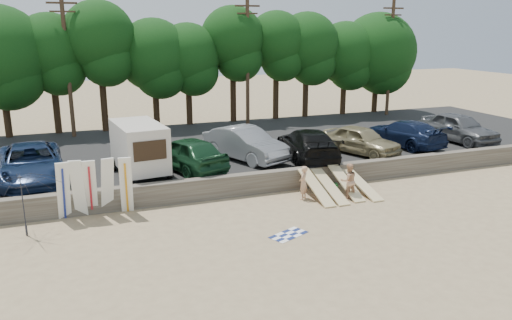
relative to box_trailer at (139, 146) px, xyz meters
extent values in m
plane|color=tan|center=(7.20, -5.63, -2.10)|extent=(120.00, 120.00, 0.00)
cube|color=#6B6356|center=(7.20, -2.63, -1.60)|extent=(44.00, 0.50, 1.00)
cube|color=#282828|center=(7.20, 4.87, -1.75)|extent=(44.00, 14.50, 0.70)
cylinder|color=#382616|center=(-6.74, 11.70, 0.38)|extent=(0.44, 0.44, 3.55)
cylinder|color=#382616|center=(-3.74, 11.97, 0.47)|extent=(0.44, 0.44, 3.74)
sphere|color=#194714|center=(-3.74, 11.97, 4.13)|extent=(4.61, 4.61, 4.61)
cylinder|color=#382616|center=(-0.72, 11.61, 0.72)|extent=(0.44, 0.44, 4.23)
sphere|color=#194714|center=(-0.72, 11.61, 4.85)|extent=(4.79, 4.79, 4.79)
cylinder|color=#382616|center=(2.85, 11.97, 0.30)|extent=(0.44, 0.44, 3.40)
sphere|color=#194714|center=(2.85, 11.97, 3.62)|extent=(5.02, 5.02, 5.02)
cylinder|color=#382616|center=(5.24, 11.97, 0.27)|extent=(0.44, 0.44, 3.34)
sphere|color=#194714|center=(5.24, 11.97, 3.53)|extent=(4.59, 4.59, 4.59)
cylinder|color=#382616|center=(8.62, 11.97, 0.67)|extent=(0.44, 0.44, 4.14)
sphere|color=#194714|center=(8.62, 11.97, 4.72)|extent=(4.64, 4.64, 4.64)
cylinder|color=#382616|center=(12.08, 11.97, 0.60)|extent=(0.44, 0.44, 3.99)
sphere|color=#194714|center=(12.08, 11.97, 4.50)|extent=(4.46, 4.46, 4.46)
cylinder|color=#382616|center=(14.62, 11.97, 0.49)|extent=(0.44, 0.44, 3.78)
sphere|color=#194714|center=(14.62, 11.97, 4.19)|extent=(4.94, 4.94, 4.94)
cylinder|color=#382616|center=(18.04, 11.97, 0.26)|extent=(0.44, 0.44, 3.32)
sphere|color=#194714|center=(18.04, 11.97, 3.51)|extent=(4.92, 4.92, 4.92)
cylinder|color=#382616|center=(21.07, 11.97, 0.28)|extent=(0.44, 0.44, 3.36)
sphere|color=#194714|center=(21.07, 11.97, 3.56)|extent=(6.27, 6.27, 6.27)
cylinder|color=#473321|center=(-2.80, 10.37, 3.10)|extent=(0.26, 0.26, 9.00)
cube|color=#473321|center=(-2.80, 10.37, 6.90)|extent=(1.80, 0.12, 0.12)
cube|color=#473321|center=(-2.80, 10.37, 6.40)|extent=(1.50, 0.10, 0.10)
cylinder|color=#473321|center=(9.20, 10.37, 3.10)|extent=(0.26, 0.26, 9.00)
cube|color=#473321|center=(9.20, 10.37, 6.90)|extent=(1.80, 0.12, 0.12)
cube|color=#473321|center=(9.20, 10.37, 6.40)|extent=(1.50, 0.10, 0.10)
cylinder|color=#473321|center=(21.20, 10.37, 3.10)|extent=(0.26, 0.26, 9.00)
cube|color=#473321|center=(21.20, 10.37, 6.90)|extent=(1.80, 0.12, 0.12)
cube|color=#473321|center=(21.20, 10.37, 6.40)|extent=(1.50, 0.10, 0.10)
cube|color=beige|center=(0.00, 0.01, 0.02)|extent=(2.37, 4.11, 2.15)
cube|color=black|center=(0.22, -1.96, 0.22)|extent=(1.46, 0.20, 0.88)
cylinder|color=black|center=(-0.88, -1.37, -1.08)|extent=(0.27, 0.66, 0.65)
cylinder|color=black|center=(1.16, -1.15, -1.08)|extent=(0.27, 0.66, 0.65)
cylinder|color=black|center=(-1.16, 1.16, -1.08)|extent=(0.27, 0.66, 0.65)
cylinder|color=black|center=(0.88, 1.38, -1.08)|extent=(0.27, 0.66, 0.65)
imported|color=#132244|center=(-4.79, 0.68, -0.56)|extent=(3.30, 6.26, 1.68)
imported|color=#163F23|center=(2.33, 0.03, -0.55)|extent=(3.53, 5.34, 1.69)
imported|color=gray|center=(5.66, 0.91, -0.53)|extent=(3.68, 5.55, 1.73)
imported|color=black|center=(8.80, -0.20, -0.57)|extent=(3.21, 5.98, 1.65)
imported|color=#8C7F59|center=(12.12, -0.20, -0.61)|extent=(3.39, 4.96, 1.57)
imported|color=black|center=(15.56, 0.58, -0.62)|extent=(3.09, 5.64, 1.55)
imported|color=#4F5154|center=(19.46, 0.37, -0.52)|extent=(2.46, 5.32, 1.76)
cube|color=white|center=(-3.45, -3.18, -0.84)|extent=(0.59, 0.82, 2.52)
cube|color=white|center=(-2.89, -3.13, -0.83)|extent=(0.61, 0.78, 2.53)
cube|color=white|center=(-2.43, -3.13, -0.85)|extent=(0.51, 0.85, 2.50)
cube|color=white|center=(-1.76, -3.09, -0.84)|extent=(0.62, 0.86, 2.51)
cube|color=white|center=(-1.03, -3.27, -0.84)|extent=(0.57, 0.79, 2.52)
cube|color=#D3BC85|center=(7.26, -4.23, -1.58)|extent=(0.56, 2.86, 1.04)
cube|color=#D3BC85|center=(7.95, -4.25, -1.61)|extent=(0.56, 2.88, 0.99)
cube|color=#D3BC85|center=(8.81, -4.14, -1.51)|extent=(0.56, 2.81, 1.17)
cube|color=#D3BC85|center=(9.64, -4.30, -1.70)|extent=(0.56, 2.93, 0.80)
imported|color=tan|center=(6.64, -4.17, -1.33)|extent=(0.66, 0.66, 1.55)
imported|color=tan|center=(8.62, -4.76, -1.28)|extent=(0.85, 0.69, 1.64)
cube|color=#258A3E|center=(8.59, -3.51, -1.94)|extent=(0.46, 0.42, 0.32)
cube|color=orange|center=(10.14, -3.61, -1.99)|extent=(0.34, 0.30, 0.22)
plane|color=white|center=(4.35, -7.66, -2.09)|extent=(1.98, 1.98, 0.00)
imported|color=black|center=(-4.78, -4.27, -0.88)|extent=(2.75, 2.70, 2.44)
camera|label=1|loc=(-2.92, -23.49, 5.43)|focal=35.00mm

